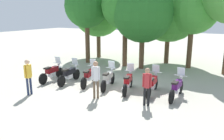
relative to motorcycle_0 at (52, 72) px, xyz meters
name	(u,v)px	position (x,y,z in m)	size (l,w,h in m)	color
ground_plane	(107,88)	(3.60, 0.40, -0.52)	(80.00, 80.00, 0.00)	#ADA899
motorcycle_0	(52,72)	(0.00, 0.00, 0.00)	(0.62, 2.19, 1.37)	black
motorcycle_1	(70,74)	(1.20, 0.17, 0.00)	(0.62, 2.19, 1.37)	black
motorcycle_2	(89,76)	(2.39, 0.44, 0.00)	(0.75, 2.15, 1.37)	black
motorcycle_3	(108,78)	(3.58, 0.51, 0.00)	(0.73, 2.16, 1.37)	black
motorcycle_4	(128,82)	(4.78, 0.47, 0.00)	(0.77, 2.15, 1.37)	black
motorcycle_5	(153,84)	(5.98, 0.79, 0.00)	(0.62, 2.19, 1.37)	black
motorcycle_6	(177,88)	(7.18, 0.77, 0.00)	(0.62, 2.19, 1.37)	black
person_0	(96,77)	(3.90, -1.16, 0.55)	(0.38, 0.32, 1.80)	brown
person_1	(147,84)	(6.28, -0.81, 0.47)	(0.41, 0.26, 1.69)	black
person_2	(28,74)	(0.77, -2.36, 0.53)	(0.27, 0.41, 1.78)	#232D4C
tree_0	(98,11)	(-1.67, 7.72, 3.59)	(4.48, 4.48, 6.36)	brown
tree_1	(87,6)	(-1.19, 5.33, 3.94)	(3.42, 3.42, 6.20)	brown
tree_2	(125,5)	(2.02, 5.65, 3.96)	(3.51, 3.51, 6.26)	brown
tree_3	(143,12)	(3.42, 5.55, 3.47)	(4.22, 4.22, 6.11)	brown
tree_4	(169,8)	(4.48, 8.25, 3.82)	(5.24, 5.24, 6.97)	brown
tree_5	(193,8)	(6.39, 7.42, 3.74)	(3.66, 3.66, 6.10)	brown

